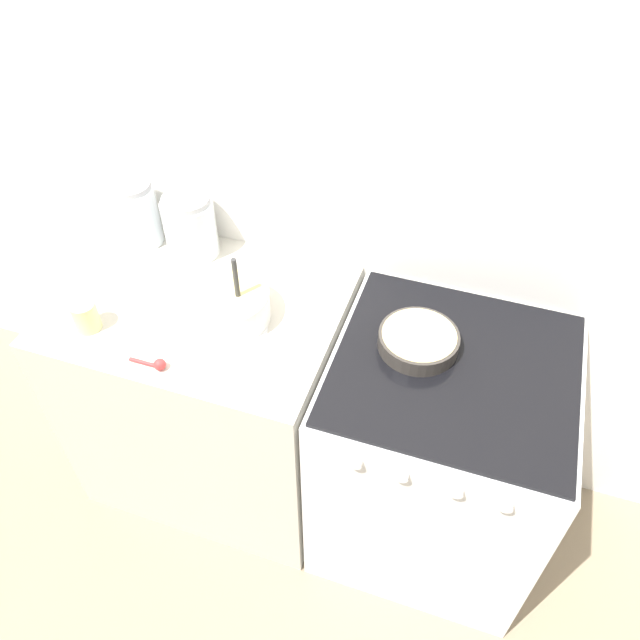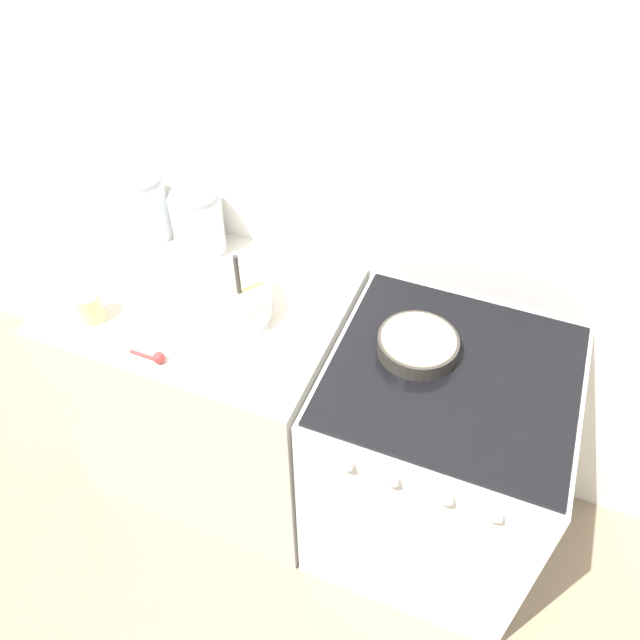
# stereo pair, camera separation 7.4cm
# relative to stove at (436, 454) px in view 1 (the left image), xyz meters

# --- Properties ---
(ground_plane) EXTENTS (12.00, 12.00, 0.00)m
(ground_plane) POSITION_rel_stove_xyz_m (-0.38, -0.35, -0.46)
(ground_plane) COLOR gray
(wall_back) EXTENTS (4.82, 0.05, 2.40)m
(wall_back) POSITION_rel_stove_xyz_m (-0.38, 0.37, 0.74)
(wall_back) COLOR white
(wall_back) RESTS_ON ground_plane
(countertop_cabinet) EXTENTS (0.91, 0.69, 0.92)m
(countertop_cabinet) POSITION_rel_stove_xyz_m (-0.83, 0.00, 0.00)
(countertop_cabinet) COLOR beige
(countertop_cabinet) RESTS_ON ground_plane
(stove) EXTENTS (0.73, 0.71, 0.92)m
(stove) POSITION_rel_stove_xyz_m (0.00, 0.00, 0.00)
(stove) COLOR silver
(stove) RESTS_ON ground_plane
(mixing_bowl) EXTENTS (0.28, 0.28, 0.25)m
(mixing_bowl) POSITION_rel_stove_xyz_m (-0.72, -0.03, 0.52)
(mixing_bowl) COLOR white
(mixing_bowl) RESTS_ON countertop_cabinet
(baking_pan) EXTENTS (0.24, 0.24, 0.05)m
(baking_pan) POSITION_rel_stove_xyz_m (-0.12, 0.04, 0.49)
(baking_pan) COLOR #38332D
(baking_pan) RESTS_ON stove
(storage_jar_left) EXTENTS (0.16, 0.16, 0.23)m
(storage_jar_left) POSITION_rel_stove_xyz_m (-1.17, 0.24, 0.56)
(storage_jar_left) COLOR silver
(storage_jar_left) RESTS_ON countertop_cabinet
(storage_jar_middle) EXTENTS (0.18, 0.18, 0.22)m
(storage_jar_middle) POSITION_rel_stove_xyz_m (-0.96, 0.24, 0.55)
(storage_jar_middle) COLOR silver
(storage_jar_middle) RESTS_ON countertop_cabinet
(tin_can) EXTENTS (0.08, 0.08, 0.10)m
(tin_can) POSITION_rel_stove_xyz_m (-1.10, -0.20, 0.51)
(tin_can) COLOR beige
(tin_can) RESTS_ON countertop_cabinet
(recipe_page) EXTENTS (0.29, 0.33, 0.01)m
(recipe_page) POSITION_rel_stove_xyz_m (-0.64, -0.16, 0.46)
(recipe_page) COLOR white
(recipe_page) RESTS_ON countertop_cabinet
(measuring_spoon) EXTENTS (0.12, 0.04, 0.04)m
(measuring_spoon) POSITION_rel_stove_xyz_m (-0.82, -0.28, 0.47)
(measuring_spoon) COLOR red
(measuring_spoon) RESTS_ON countertop_cabinet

